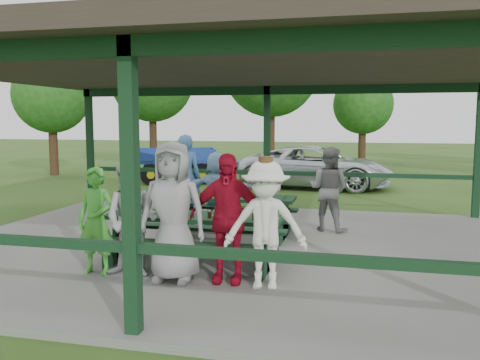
% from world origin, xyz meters
% --- Properties ---
extents(ground, '(90.00, 90.00, 0.00)m').
position_xyz_m(ground, '(0.00, 0.00, 0.00)').
color(ground, '#2D5219').
rests_on(ground, ground).
extents(concrete_slab, '(10.00, 8.00, 0.10)m').
position_xyz_m(concrete_slab, '(0.00, 0.00, 0.05)').
color(concrete_slab, slate).
rests_on(concrete_slab, ground).
extents(pavilion_structure, '(10.60, 8.60, 3.24)m').
position_xyz_m(pavilion_structure, '(0.00, 0.00, 3.17)').
color(pavilion_structure, black).
rests_on(pavilion_structure, concrete_slab).
extents(picnic_table_near, '(2.70, 1.39, 0.75)m').
position_xyz_m(picnic_table_near, '(-0.21, -1.20, 0.58)').
color(picnic_table_near, black).
rests_on(picnic_table_near, concrete_slab).
extents(picnic_table_far, '(2.39, 1.39, 0.75)m').
position_xyz_m(picnic_table_far, '(-0.13, 0.80, 0.57)').
color(picnic_table_far, black).
rests_on(picnic_table_far, concrete_slab).
extents(table_setting, '(2.58, 0.45, 0.10)m').
position_xyz_m(table_setting, '(-0.20, -1.19, 0.88)').
color(table_setting, white).
rests_on(table_setting, picnic_table_near).
extents(contestant_green, '(0.58, 0.39, 1.53)m').
position_xyz_m(contestant_green, '(-1.40, -2.03, 0.87)').
color(contestant_green, green).
rests_on(contestant_green, concrete_slab).
extents(contestant_grey_left, '(0.81, 0.65, 1.60)m').
position_xyz_m(contestant_grey_left, '(-0.85, -2.02, 0.90)').
color(contestant_grey_left, '#9A9A9D').
rests_on(contestant_grey_left, concrete_slab).
extents(contestant_grey_mid, '(0.95, 0.64, 1.91)m').
position_xyz_m(contestant_grey_mid, '(-0.21, -2.08, 1.05)').
color(contestant_grey_mid, gray).
rests_on(contestant_grey_mid, concrete_slab).
extents(contestant_red, '(1.05, 0.47, 1.76)m').
position_xyz_m(contestant_red, '(0.51, -1.96, 0.98)').
color(contestant_red, '#A60D24').
rests_on(contestant_red, concrete_slab).
extents(contestant_white_fedora, '(1.15, 0.75, 1.73)m').
position_xyz_m(contestant_white_fedora, '(1.07, -2.11, 0.94)').
color(contestant_white_fedora, white).
rests_on(contestant_white_fedora, concrete_slab).
extents(spectator_lblue, '(1.48, 0.65, 1.54)m').
position_xyz_m(spectator_lblue, '(-0.64, 1.58, 0.87)').
color(spectator_lblue, '#93BFE4').
rests_on(spectator_lblue, concrete_slab).
extents(spectator_blue, '(0.80, 0.66, 1.88)m').
position_xyz_m(spectator_blue, '(-1.53, 2.11, 1.04)').
color(spectator_blue, '#4577B5').
rests_on(spectator_blue, concrete_slab).
extents(spectator_grey, '(0.97, 0.85, 1.67)m').
position_xyz_m(spectator_grey, '(1.64, 1.63, 0.93)').
color(spectator_grey, gray).
rests_on(spectator_grey, concrete_slab).
extents(pickup_truck, '(5.32, 2.81, 1.43)m').
position_xyz_m(pickup_truck, '(0.75, 8.83, 0.71)').
color(pickup_truck, silver).
rests_on(pickup_truck, ground).
extents(farm_trailer, '(3.83, 2.47, 1.34)m').
position_xyz_m(farm_trailer, '(-4.35, 9.11, 0.67)').
color(farm_trailer, navy).
rests_on(farm_trailer, ground).
extents(tree_far_left, '(3.90, 3.90, 6.10)m').
position_xyz_m(tree_far_left, '(-7.50, 14.39, 4.13)').
color(tree_far_left, '#341F14').
rests_on(tree_far_left, ground).
extents(tree_left, '(4.28, 4.28, 6.69)m').
position_xyz_m(tree_left, '(-1.73, 14.19, 4.53)').
color(tree_left, '#341F14').
rests_on(tree_left, ground).
extents(tree_mid, '(2.86, 2.86, 4.47)m').
position_xyz_m(tree_mid, '(2.29, 16.86, 3.01)').
color(tree_mid, '#341F14').
rests_on(tree_mid, ground).
extents(tree_edge_left, '(3.12, 3.12, 4.87)m').
position_xyz_m(tree_edge_left, '(-10.20, 10.26, 3.29)').
color(tree_edge_left, '#341F14').
rests_on(tree_edge_left, ground).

